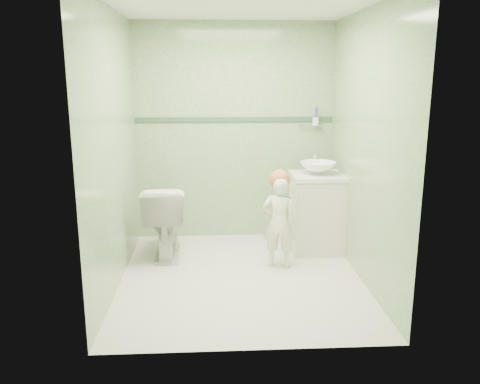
{
  "coord_description": "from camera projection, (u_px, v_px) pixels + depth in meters",
  "views": [
    {
      "loc": [
        -0.25,
        -4.28,
        1.84
      ],
      "look_at": [
        0.0,
        0.15,
        0.78
      ],
      "focal_mm": 37.05,
      "sensor_mm": 36.0,
      "label": 1
    }
  ],
  "objects": [
    {
      "name": "ground",
      "position": [
        241.0,
        277.0,
        4.6
      ],
      "size": [
        2.5,
        2.5,
        0.0
      ],
      "primitive_type": "plane",
      "color": "white",
      "rests_on": "ground"
    },
    {
      "name": "teal_toothbrush",
      "position": [
        286.0,
        196.0,
        4.56
      ],
      "size": [
        0.11,
        0.14,
        0.08
      ],
      "color": "#118380",
      "rests_on": "toddler"
    },
    {
      "name": "room_shell",
      "position": [
        241.0,
        149.0,
        4.32
      ],
      "size": [
        2.5,
        2.54,
        2.4
      ],
      "color": "gray",
      "rests_on": "ground"
    },
    {
      "name": "faucet",
      "position": [
        315.0,
        157.0,
        5.27
      ],
      "size": [
        0.03,
        0.13,
        0.18
      ],
      "color": "silver",
      "rests_on": "counter"
    },
    {
      "name": "counter",
      "position": [
        318.0,
        176.0,
        5.13
      ],
      "size": [
        0.54,
        0.52,
        0.04
      ],
      "primitive_type": "cube",
      "color": "white",
      "rests_on": "vanity"
    },
    {
      "name": "cup_holder",
      "position": [
        315.0,
        121.0,
        5.48
      ],
      "size": [
        0.26,
        0.07,
        0.21
      ],
      "color": "silver",
      "rests_on": "room_shell"
    },
    {
      "name": "vanity",
      "position": [
        316.0,
        214.0,
        5.23
      ],
      "size": [
        0.52,
        0.5,
        0.8
      ],
      "primitive_type": "cube",
      "color": "silver",
      "rests_on": "ground"
    },
    {
      "name": "hair_cap",
      "position": [
        280.0,
        180.0,
        4.69
      ],
      "size": [
        0.2,
        0.2,
        0.2
      ],
      "primitive_type": "sphere",
      "color": "#B3663A",
      "rests_on": "toddler"
    },
    {
      "name": "toddler",
      "position": [
        279.0,
        222.0,
        4.76
      ],
      "size": [
        0.37,
        0.29,
        0.9
      ],
      "primitive_type": "imported",
      "rotation": [
        0.0,
        0.0,
        2.89
      ],
      "color": "white",
      "rests_on": "ground"
    },
    {
      "name": "toilet",
      "position": [
        166.0,
        220.0,
        5.08
      ],
      "size": [
        0.44,
        0.75,
        0.76
      ],
      "primitive_type": "imported",
      "rotation": [
        0.0,
        0.0,
        3.16
      ],
      "color": "white",
      "rests_on": "ground"
    },
    {
      "name": "basin",
      "position": [
        318.0,
        168.0,
        5.11
      ],
      "size": [
        0.37,
        0.37,
        0.13
      ],
      "primitive_type": "imported",
      "color": "white",
      "rests_on": "counter"
    },
    {
      "name": "trim_stripe",
      "position": [
        234.0,
        119.0,
        5.48
      ],
      "size": [
        2.2,
        0.02,
        0.05
      ],
      "primitive_type": "cube",
      "color": "#30543D",
      "rests_on": "room_shell"
    }
  ]
}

